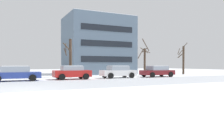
% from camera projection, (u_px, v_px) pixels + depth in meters
% --- Properties ---
extents(ground_plane, '(120.00, 120.00, 0.00)m').
position_uv_depth(ground_plane, '(23.00, 90.00, 13.16)').
color(ground_plane, white).
extents(road_surface, '(80.00, 8.11, 0.00)m').
position_uv_depth(road_surface, '(20.00, 86.00, 15.91)').
color(road_surface, '#B7BCC4').
rests_on(road_surface, ground).
extents(parked_car_blue, '(4.52, 2.21, 1.43)m').
position_uv_depth(parked_car_blue, '(15.00, 73.00, 20.43)').
color(parked_car_blue, '#283D93').
rests_on(parked_car_blue, ground).
extents(parked_car_red, '(3.84, 2.18, 1.44)m').
position_uv_depth(parked_car_red, '(72.00, 72.00, 22.83)').
color(parked_car_red, red).
rests_on(parked_car_red, ground).
extents(parked_car_white, '(4.09, 2.05, 1.43)m').
position_uv_depth(parked_car_white, '(118.00, 72.00, 25.18)').
color(parked_car_white, white).
rests_on(parked_car_white, ground).
extents(parked_car_maroon, '(4.25, 2.14, 1.41)m').
position_uv_depth(parked_car_maroon, '(157.00, 71.00, 27.35)').
color(parked_car_maroon, maroon).
rests_on(parked_car_maroon, ground).
extents(tree_far_mid, '(1.82, 1.39, 5.08)m').
position_uv_depth(tree_far_mid, '(183.00, 59.00, 34.80)').
color(tree_far_mid, '#423326').
rests_on(tree_far_mid, ground).
extents(tree_far_right, '(1.06, 1.60, 4.64)m').
position_uv_depth(tree_far_right, '(70.00, 57.00, 26.18)').
color(tree_far_right, '#423326').
rests_on(tree_far_right, ground).
extents(tree_far_left, '(1.63, 1.97, 5.30)m').
position_uv_depth(tree_far_left, '(145.00, 60.00, 31.75)').
color(tree_far_left, '#423326').
rests_on(tree_far_left, ground).
extents(building_far_right, '(10.66, 8.13, 9.54)m').
position_uv_depth(building_far_right, '(98.00, 46.00, 36.69)').
color(building_far_right, slate).
rests_on(building_far_right, ground).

